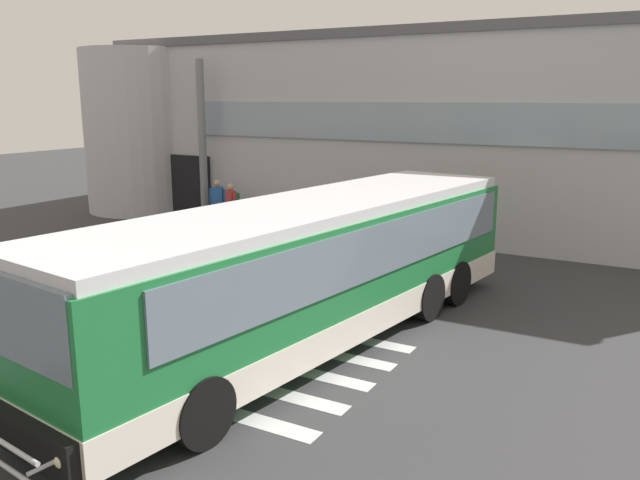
% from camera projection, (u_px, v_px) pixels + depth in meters
% --- Properties ---
extents(ground_plane, '(80.00, 90.00, 0.02)m').
position_uv_depth(ground_plane, '(289.00, 286.00, 15.98)').
color(ground_plane, '#353538').
rests_on(ground_plane, ground).
extents(bay_paint_stripes, '(4.40, 3.96, 0.01)m').
position_uv_depth(bay_paint_stripes, '(259.00, 361.00, 11.45)').
color(bay_paint_stripes, silver).
rests_on(bay_paint_stripes, ground).
extents(terminal_building, '(25.02, 13.80, 6.70)m').
position_uv_depth(terminal_building, '(430.00, 128.00, 25.49)').
color(terminal_building, '#B7B7BC').
rests_on(terminal_building, ground).
extents(entry_support_column, '(0.28, 0.28, 5.87)m').
position_uv_depth(entry_support_column, '(202.00, 143.00, 23.30)').
color(entry_support_column, slate).
rests_on(entry_support_column, ground).
extents(bus_main_foreground, '(4.53, 12.03, 2.70)m').
position_uv_depth(bus_main_foreground, '(310.00, 274.00, 12.07)').
color(bus_main_foreground, '#1E7238').
rests_on(bus_main_foreground, ground).
extents(passenger_near_column, '(0.55, 0.34, 1.68)m').
position_uv_depth(passenger_near_column, '(218.00, 201.00, 23.14)').
color(passenger_near_column, '#1E2338').
rests_on(passenger_near_column, ground).
extents(passenger_by_doorway, '(0.55, 0.48, 1.68)m').
position_uv_depth(passenger_by_doorway, '(232.00, 204.00, 22.22)').
color(passenger_by_doorway, '#1E2338').
rests_on(passenger_by_doorway, ground).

